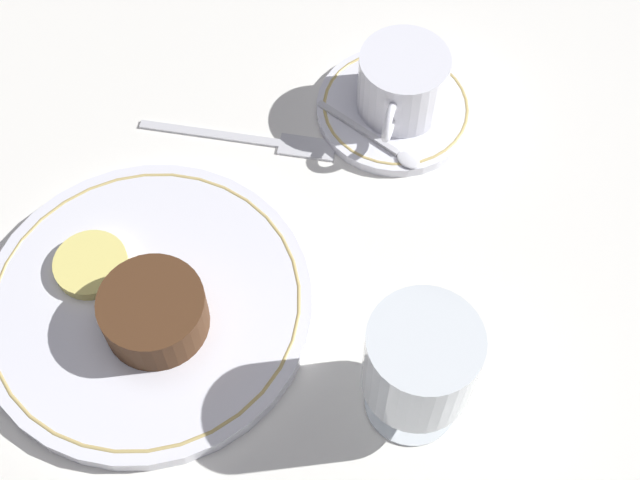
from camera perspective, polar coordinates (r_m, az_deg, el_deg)
name	(u,v)px	position (r m, az deg, el deg)	size (l,w,h in m)	color
ground_plane	(184,274)	(0.73, -8.67, -2.15)	(3.00, 3.00, 0.00)	white
dinner_plate	(147,304)	(0.72, -11.00, -4.07)	(0.26, 0.26, 0.01)	white
saucer	(395,109)	(0.81, 4.84, 8.38)	(0.14, 0.14, 0.01)	white
coffee_cup	(403,81)	(0.79, 5.32, 10.08)	(0.11, 0.08, 0.06)	white
spoon	(380,142)	(0.78, 3.83, 6.31)	(0.05, 0.11, 0.00)	silver
wine_glass	(420,365)	(0.62, 6.41, -7.94)	(0.08, 0.08, 0.11)	silver
fork	(260,140)	(0.80, -3.87, 6.41)	(0.03, 0.18, 0.01)	silver
dessert_cake	(159,314)	(0.68, -10.26, -4.66)	(0.08, 0.08, 0.04)	#4C2D19
pineapple_slice	(91,265)	(0.73, -14.44, -1.54)	(0.06, 0.06, 0.01)	#EFE075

